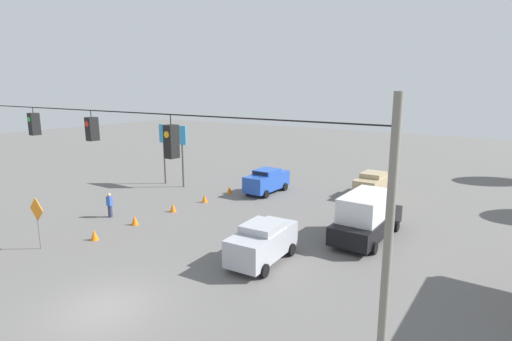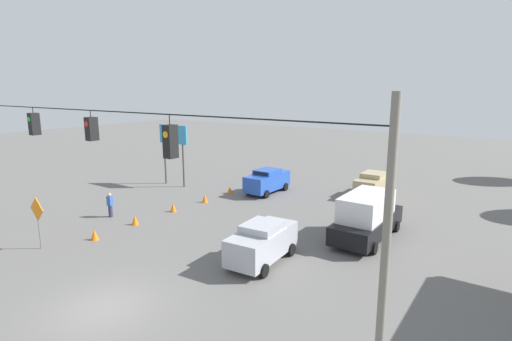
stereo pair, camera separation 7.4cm
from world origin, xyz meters
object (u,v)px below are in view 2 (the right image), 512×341
Objects in this scene: sedan_blue_withflow_far at (267,181)px; roadside_billboard at (173,141)px; traffic_cone_fifth at (230,189)px; traffic_cone_second at (135,220)px; traffic_cone_fourth at (205,198)px; box_truck_black_oncoming_far at (367,216)px; pedestrian at (110,205)px; work_zone_sign at (37,213)px; sedan_tan_oncoming_deep at (373,184)px; overhead_signal_span at (97,179)px; sedan_silver_crossing_near at (262,242)px; traffic_cone_nearest at (94,235)px; traffic_cone_third at (173,207)px.

sedan_blue_withflow_far is 9.04m from roadside_billboard.
roadside_billboard is at bearing 5.43° from traffic_cone_fifth.
traffic_cone_second and traffic_cone_fourth have the same top height.
pedestrian is (15.46, 5.85, -0.50)m from box_truck_black_oncoming_far.
traffic_cone_fourth is 11.88m from work_zone_sign.
work_zone_sign reaches higher than sedan_tan_oncoming_deep.
overhead_signal_span is 34.83× the size of traffic_cone_second.
traffic_cone_fifth is 0.22× the size of work_zone_sign.
work_zone_sign is at bearing 77.66° from sedan_blue_withflow_far.
sedan_silver_crossing_near is (-7.07, 11.38, 0.02)m from sedan_blue_withflow_far.
traffic_cone_second is 11.16m from roadside_billboard.
overhead_signal_span is at bearing 103.50° from sedan_blue_withflow_far.
traffic_cone_nearest is (12.66, 8.95, -1.02)m from box_truck_black_oncoming_far.
sedan_tan_oncoming_deep reaches higher than pedestrian.
traffic_cone_third is at bearing 134.87° from roadside_billboard.
traffic_cone_nearest is 2.99m from traffic_cone_second.
work_zone_sign reaches higher than traffic_cone_nearest.
traffic_cone_third is at bearing 11.75° from box_truck_black_oncoming_far.
work_zone_sign is at bearing 82.95° from traffic_cone_third.
roadside_billboard reaches higher than traffic_cone_fourth.
sedan_blue_withflow_far is 11.60m from box_truck_black_oncoming_far.
overhead_signal_span is 4.02× the size of roadside_billboard.
roadside_billboard is (15.70, 6.42, 2.91)m from sedan_tan_oncoming_deep.
overhead_signal_span reaches higher than sedan_blue_withflow_far.
traffic_cone_second is (9.66, -0.00, -0.73)m from sedan_silver_crossing_near.
traffic_cone_fourth is 3.17m from traffic_cone_fifth.
sedan_blue_withflow_far is 1.58× the size of work_zone_sign.
pedestrian is (1.54, -5.49, -1.16)m from work_zone_sign.
roadside_billboard reaches higher than pedestrian.
traffic_cone_third is 8.89m from work_zone_sign.
work_zone_sign is 1.72× the size of pedestrian.
sedan_silver_crossing_near is 13.46m from traffic_cone_fifth.
traffic_cone_fifth is at bearing -44.95° from sedan_silver_crossing_near.
box_truck_black_oncoming_far is at bearing 164.48° from traffic_cone_fifth.
traffic_cone_nearest is at bearing -30.62° from overhead_signal_span.
overhead_signal_span reaches higher than traffic_cone_third.
overhead_signal_span is 8.57m from sedan_silver_crossing_near.
pedestrian reaches higher than traffic_cone_nearest.
overhead_signal_span is at bearing 82.16° from sedan_tan_oncoming_deep.
traffic_cone_third is 0.12× the size of roadside_billboard.
traffic_cone_nearest is 1.00× the size of traffic_cone_fourth.
sedan_blue_withflow_far reaches higher than sedan_tan_oncoming_deep.
traffic_cone_third is 0.37× the size of pedestrian.
box_truck_black_oncoming_far is at bearing -155.08° from traffic_cone_second.
sedan_blue_withflow_far is 7.30× the size of traffic_cone_second.
traffic_cone_fourth is at bearing -94.67° from traffic_cone_third.
traffic_cone_fifth is (0.09, -3.17, 0.00)m from traffic_cone_fourth.
overhead_signal_span is 4.77× the size of sedan_blue_withflow_far.
roadside_billboard is 15.14m from work_zone_sign.
work_zone_sign is (1.23, 14.86, 1.68)m from traffic_cone_fifth.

